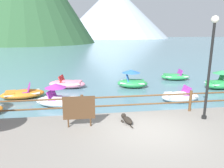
# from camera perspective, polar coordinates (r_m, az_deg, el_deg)

# --- Properties ---
(ground_plane) EXTENTS (200.00, 200.00, 0.00)m
(ground_plane) POSITION_cam_1_polar(r_m,az_deg,el_deg) (47.01, -5.14, 9.23)
(ground_plane) COLOR slate
(dock_railing) EXTENTS (23.92, 0.12, 0.95)m
(dock_railing) POSITION_cam_1_polar(r_m,az_deg,el_deg) (9.12, 7.08, -4.57)
(dock_railing) COLOR brown
(dock_railing) RESTS_ON promenade_dock
(lamp_post) EXTENTS (0.28, 0.28, 4.04)m
(lamp_post) POSITION_cam_1_polar(r_m,az_deg,el_deg) (8.97, 25.04, 6.07)
(lamp_post) COLOR black
(lamp_post) RESTS_ON promenade_dock
(sign_board) EXTENTS (1.18, 0.07, 1.19)m
(sign_board) POSITION_cam_1_polar(r_m,az_deg,el_deg) (7.89, -8.89, -6.50)
(sign_board) COLOR silver
(sign_board) RESTS_ON promenade_dock
(dog_resting) EXTENTS (0.46, 1.07, 0.26)m
(dog_resting) POSITION_cam_1_polar(r_m,az_deg,el_deg) (8.40, 4.02, -9.52)
(dog_resting) COLOR black
(dog_resting) RESTS_ON promenade_dock
(pedal_boat_0) EXTENTS (2.15, 1.12, 0.89)m
(pedal_boat_0) POSITION_cam_1_polar(r_m,az_deg,el_deg) (12.55, 17.88, -3.21)
(pedal_boat_0) COLOR white
(pedal_boat_0) RESTS_ON ground
(pedal_boat_1) EXTENTS (2.33, 1.57, 1.28)m
(pedal_boat_1) POSITION_cam_1_polar(r_m,az_deg,el_deg) (16.45, 27.08, 0.42)
(pedal_boat_1) COLOR green
(pedal_boat_1) RESTS_ON ground
(pedal_boat_2) EXTENTS (2.78, 1.75, 0.88)m
(pedal_boat_2) POSITION_cam_1_polar(r_m,az_deg,el_deg) (15.18, -11.97, 0.06)
(pedal_boat_2) COLOR pink
(pedal_boat_2) RESTS_ON ground
(pedal_boat_3) EXTENTS (2.39, 1.81, 1.27)m
(pedal_boat_3) POSITION_cam_1_polar(r_m,az_deg,el_deg) (15.02, 5.50, 0.75)
(pedal_boat_3) COLOR green
(pedal_boat_3) RESTS_ON ground
(pedal_boat_5) EXTENTS (2.70, 1.81, 1.23)m
(pedal_boat_5) POSITION_cam_1_polar(r_m,az_deg,el_deg) (11.57, -14.26, -3.94)
(pedal_boat_5) COLOR white
(pedal_boat_5) RESTS_ON ground
(pedal_boat_6) EXTENTS (2.46, 1.57, 0.84)m
(pedal_boat_6) POSITION_cam_1_polar(r_m,az_deg,el_deg) (18.16, 16.66, 1.95)
(pedal_boat_6) COLOR green
(pedal_boat_6) RESTS_ON ground
(pedal_boat_7) EXTENTS (2.66, 1.72, 0.84)m
(pedal_boat_7) POSITION_cam_1_polar(r_m,az_deg,el_deg) (13.67, -22.98, -2.43)
(pedal_boat_7) COLOR orange
(pedal_boat_7) RESTS_ON ground
(distant_peak) EXTENTS (64.72, 64.72, 30.11)m
(distant_peak) POSITION_cam_1_polar(r_m,az_deg,el_deg) (133.56, 0.62, 18.81)
(distant_peak) COLOR #9EADBC
(distant_peak) RESTS_ON ground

